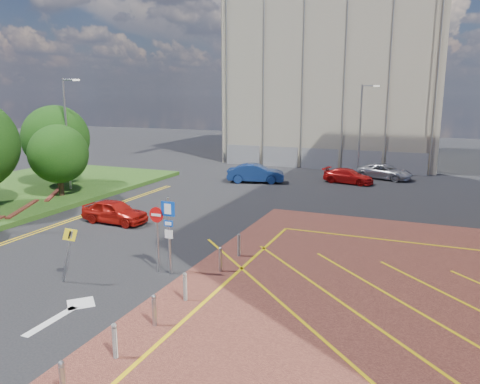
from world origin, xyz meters
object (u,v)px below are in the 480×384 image
Objects in this scene: car_silver_back at (385,172)px; tree_d at (56,139)px; car_blue_back at (256,173)px; tree_c at (59,154)px; car_red_back at (348,176)px; lamp_back at (361,126)px; sign_cluster at (164,227)px; warning_sign at (69,249)px; lamp_left_far at (67,130)px; car_red_left at (115,211)px.

tree_d is at bearing 139.20° from car_silver_back.
tree_c is at bearing 121.73° from car_blue_back.
tree_d reaches higher than car_red_back.
sign_cluster is at bearing -97.97° from lamp_back.
warning_sign is at bearing 176.63° from car_red_back.
lamp_left_far is 10.53m from car_red_left.
lamp_left_far is 18.15m from warning_sign.
tree_c is at bearing -45.00° from tree_d.
tree_c is 15.28m from car_blue_back.
warning_sign is 29.61m from car_silver_back.
tree_c is at bearing 146.84° from sign_cluster.
car_blue_back is (-7.35, -6.91, -3.59)m from lamp_back.
car_blue_back is 1.14× the size of car_red_back.
car_red_left is at bearing -34.36° from lamp_left_far.
sign_cluster is at bearing 174.47° from car_blue_back.
tree_c is 15.86m from warning_sign.
car_silver_back is (6.18, 25.86, -1.32)m from sign_cluster.
tree_c is 1.25× the size of car_red_left.
car_red_left is 0.95× the size of car_red_back.
lamp_back reaches higher than car_silver_back.
lamp_left_far reaches higher than car_red_left.
tree_c is 1.08× the size of car_silver_back.
sign_cluster reaches higher than car_silver_back.
tree_c reaches higher than car_red_left.
warning_sign is at bearing -48.34° from lamp_left_far.
car_red_back is (17.37, 13.67, -2.60)m from tree_c.
warning_sign reaches higher than car_red_left.
tree_c is 16.53m from sign_cluster.
tree_c reaches higher than car_red_back.
car_blue_back is at bearing 91.83° from warning_sign.
warning_sign is 0.49× the size of car_silver_back.
sign_cluster is (13.80, -9.02, -1.24)m from tree_c.
car_red_left reaches higher than car_red_back.
car_silver_back is at bearing -25.74° from lamp_back.
lamp_left_far is at bearing 143.18° from sign_cluster.
warning_sign is 0.55× the size of car_red_back.
tree_c is 1.20× the size of car_red_back.
tree_d is at bearing -143.91° from lamp_back.
car_red_left is (-6.68, 5.52, -1.29)m from sign_cluster.
warning_sign is at bearing -179.63° from car_silver_back.
tree_c reaches higher than sign_cluster.
tree_c is 0.81× the size of tree_d.
sign_cluster is at bearing -127.46° from car_red_left.
lamp_back is at bearing 82.03° from sign_cluster.
tree_d is 20.15m from warning_sign.
car_red_back is at bearing 32.54° from lamp_left_far.
car_red_back is at bearing -92.83° from lamp_back.
sign_cluster is 20.46m from car_blue_back.
tree_d reaches higher than sign_cluster.
lamp_back is 10.71m from car_blue_back.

